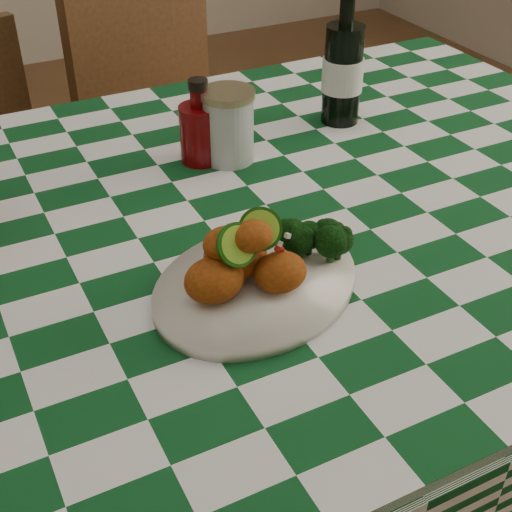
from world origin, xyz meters
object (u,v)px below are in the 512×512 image
mason_jar (228,126)px  wooden_chair_right (193,167)px  dining_table (213,406)px  beer_bottle (344,56)px  plate (256,286)px  ketchup_bottle (200,121)px  wooden_chair_left (6,220)px  fried_chicken_pile (249,252)px

mason_jar → wooden_chair_right: bearing=74.6°
dining_table → beer_bottle: size_ratio=6.70×
mason_jar → plate: bearing=-109.7°
ketchup_bottle → mason_jar: size_ratio=1.16×
mason_jar → beer_bottle: bearing=10.6°
mason_jar → wooden_chair_left: mason_jar is taller
wooden_chair_right → plate: bearing=-124.1°
plate → ketchup_bottle: 0.38m
wooden_chair_left → plate: bearing=-94.2°
ketchup_bottle → plate: bearing=-102.5°
fried_chicken_pile → mason_jar: 0.37m
fried_chicken_pile → wooden_chair_left: bearing=101.7°
ketchup_bottle → beer_bottle: size_ratio=0.57×
ketchup_bottle → wooden_chair_right: 0.71m
fried_chicken_pile → plate: bearing=0.0°
plate → beer_bottle: size_ratio=1.17×
mason_jar → wooden_chair_right: 0.71m
dining_table → wooden_chair_right: 0.79m
ketchup_bottle → wooden_chair_right: ketchup_bottle is taller
dining_table → beer_bottle: 0.67m
dining_table → fried_chicken_pile: 0.49m
mason_jar → wooden_chair_left: 0.80m
beer_bottle → wooden_chair_right: 0.70m
beer_bottle → mason_jar: bearing=-169.4°
wooden_chair_left → dining_table: bearing=-90.8°
plate → wooden_chair_right: 1.02m
plate → mason_jar: size_ratio=2.37×
ketchup_bottle → dining_table: bearing=-112.2°
ketchup_bottle → mason_jar: 0.05m
mason_jar → wooden_chair_left: bearing=118.7°
plate → ketchup_bottle: size_ratio=2.05×
fried_chicken_pile → beer_bottle: size_ratio=0.57×
dining_table → wooden_chair_left: wooden_chair_left is taller
wooden_chair_left → wooden_chair_right: (0.49, -0.02, 0.04)m
dining_table → ketchup_bottle: size_ratio=11.71×
ketchup_bottle → wooden_chair_left: size_ratio=0.17×
wooden_chair_left → wooden_chair_right: wooden_chair_right is taller
mason_jar → wooden_chair_right: size_ratio=0.13×
dining_table → mason_jar: (0.12, 0.16, 0.45)m
plate → fried_chicken_pile: size_ratio=2.05×
dining_table → fried_chicken_pile: (-0.02, -0.18, 0.46)m
ketchup_bottle → beer_bottle: 0.30m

